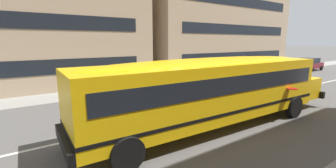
# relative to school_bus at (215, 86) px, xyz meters

# --- Properties ---
(ground_plane) EXTENTS (400.00, 400.00, 0.00)m
(ground_plane) POSITION_rel_school_bus_xyz_m (1.32, 1.94, -1.82)
(ground_plane) COLOR #54514F
(sidewalk_far) EXTENTS (120.00, 3.00, 0.01)m
(sidewalk_far) POSITION_rel_school_bus_xyz_m (1.32, 9.80, -1.81)
(sidewalk_far) COLOR gray
(sidewalk_far) RESTS_ON ground_plane
(lane_centreline) EXTENTS (110.00, 0.16, 0.01)m
(lane_centreline) POSITION_rel_school_bus_xyz_m (1.32, 1.94, -1.81)
(lane_centreline) COLOR silver
(lane_centreline) RESTS_ON ground_plane
(school_bus) EXTENTS (13.76, 3.51, 3.06)m
(school_bus) POSITION_rel_school_bus_xyz_m (0.00, 0.00, 0.00)
(school_bus) COLOR yellow
(school_bus) RESTS_ON ground_plane
(parked_car_maroon_near_corner) EXTENTS (3.92, 1.91, 1.64)m
(parked_car_maroon_near_corner) POSITION_rel_school_bus_xyz_m (24.69, 7.02, -0.97)
(parked_car_maroon_near_corner) COLOR maroon
(parked_car_maroon_near_corner) RESTS_ON ground_plane
(parked_car_green_under_tree) EXTENTS (3.96, 1.99, 1.64)m
(parked_car_green_under_tree) POSITION_rel_school_bus_xyz_m (18.73, 6.97, -0.97)
(parked_car_green_under_tree) COLOR #236038
(parked_car_green_under_tree) RESTS_ON ground_plane
(parked_car_beige_far_corner) EXTENTS (3.93, 1.94, 1.64)m
(parked_car_beige_far_corner) POSITION_rel_school_bus_xyz_m (13.02, 6.93, -0.97)
(parked_car_beige_far_corner) COLOR #C1B28E
(parked_car_beige_far_corner) RESTS_ON ground_plane
(apartment_block_far_centre) EXTENTS (21.04, 9.61, 16.50)m
(apartment_block_far_centre) POSITION_rel_school_bus_xyz_m (15.74, 16.07, 6.43)
(apartment_block_far_centre) COLOR tan
(apartment_block_far_centre) RESTS_ON ground_plane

